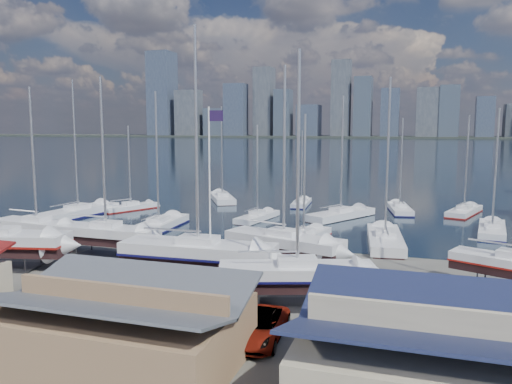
% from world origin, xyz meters
% --- Properties ---
extents(ground, '(1400.00, 1400.00, 0.00)m').
position_xyz_m(ground, '(0.00, -10.00, 0.00)').
color(ground, '#605E59').
rests_on(ground, ground).
extents(water, '(1400.00, 600.00, 0.40)m').
position_xyz_m(water, '(0.00, 300.00, -0.15)').
color(water, '#19233A').
rests_on(water, ground).
extents(far_shore, '(1400.00, 80.00, 2.20)m').
position_xyz_m(far_shore, '(0.00, 560.00, 1.10)').
color(far_shore, '#2D332D').
rests_on(far_shore, ground).
extents(skyline, '(639.14, 43.80, 107.69)m').
position_xyz_m(skyline, '(-7.83, 553.76, 39.09)').
color(skyline, '#475166').
rests_on(skyline, far_shore).
extents(shed_grey, '(12.60, 8.40, 4.17)m').
position_xyz_m(shed_grey, '(0.00, -26.00, 2.15)').
color(shed_grey, '#8C6B4C').
rests_on(shed_grey, ground).
extents(shed_blue, '(13.65, 9.45, 4.71)m').
position_xyz_m(shed_blue, '(16.00, -26.00, 2.42)').
color(shed_blue, '#BFB293').
rests_on(shed_blue, ground).
extents(sailboat_cradle_0, '(9.95, 3.70, 15.74)m').
position_xyz_m(sailboat_cradle_0, '(-21.46, -7.33, 2.06)').
color(sailboat_cradle_0, '#2D2D33').
rests_on(sailboat_cradle_0, ground).
extents(sailboat_cradle_1, '(12.00, 5.72, 18.50)m').
position_xyz_m(sailboat_cradle_1, '(-19.34, -14.14, 2.20)').
color(sailboat_cradle_1, '#2D2D33').
rests_on(sailboat_cradle_1, ground).
extents(sailboat_cradle_2, '(10.10, 2.98, 16.38)m').
position_xyz_m(sailboat_cradle_2, '(-13.03, -8.08, 2.10)').
color(sailboat_cradle_2, '#2D2D33').
rests_on(sailboat_cradle_2, ground).
extents(sailboat_cradle_3, '(12.19, 3.83, 19.25)m').
position_xyz_m(sailboat_cradle_3, '(-1.71, -12.69, 2.24)').
color(sailboat_cradle_3, '#2D2D33').
rests_on(sailboat_cradle_3, ground).
extents(sailboat_cradle_4, '(10.78, 5.81, 16.88)m').
position_xyz_m(sailboat_cradle_4, '(3.55, -6.85, 2.12)').
color(sailboat_cradle_4, '#2D2D33').
rests_on(sailboat_cradle_4, ground).
extents(sailboat_cradle_5, '(10.79, 6.06, 16.75)m').
position_xyz_m(sailboat_cradle_5, '(6.70, -15.48, 2.11)').
color(sailboat_cradle_5, '#2D2D33').
rests_on(sailboat_cradle_5, ground).
extents(sailboat_moored_0, '(4.89, 12.95, 18.90)m').
position_xyz_m(sailboat_moored_0, '(-28.95, 8.78, 0.31)').
color(sailboat_moored_0, black).
rests_on(sailboat_moored_0, water).
extents(sailboat_moored_1, '(5.80, 8.68, 12.68)m').
position_xyz_m(sailboat_moored_1, '(-25.02, 15.41, 0.31)').
color(sailboat_moored_1, black).
rests_on(sailboat_moored_1, water).
extents(sailboat_moored_2, '(7.74, 10.64, 15.92)m').
position_xyz_m(sailboat_moored_2, '(-15.66, 27.68, 0.32)').
color(sailboat_moored_2, black).
rests_on(sailboat_moored_2, water).
extents(sailboat_moored_3, '(3.70, 11.31, 16.68)m').
position_xyz_m(sailboat_moored_3, '(-14.39, 4.26, 0.31)').
color(sailboat_moored_3, black).
rests_on(sailboat_moored_3, water).
extents(sailboat_moored_4, '(3.87, 8.77, 12.80)m').
position_xyz_m(sailboat_moored_4, '(-5.19, 13.43, 0.32)').
color(sailboat_moored_4, black).
rests_on(sailboat_moored_4, water).
extents(sailboat_moored_5, '(2.88, 8.16, 11.98)m').
position_xyz_m(sailboat_moored_5, '(-2.43, 27.14, 0.31)').
color(sailboat_moored_5, black).
rests_on(sailboat_moored_5, water).
extents(sailboat_moored_6, '(4.52, 9.60, 13.85)m').
position_xyz_m(sailboat_moored_6, '(3.07, 3.43, 0.31)').
color(sailboat_moored_6, black).
rests_on(sailboat_moored_6, water).
extents(sailboat_moored_7, '(8.18, 11.10, 16.65)m').
position_xyz_m(sailboat_moored_7, '(4.88, 17.84, 0.32)').
color(sailboat_moored_7, black).
rests_on(sailboat_moored_7, water).
extents(sailboat_moored_8, '(4.19, 9.55, 13.82)m').
position_xyz_m(sailboat_moored_8, '(12.08, 25.57, 0.31)').
color(sailboat_moored_8, black).
rests_on(sailboat_moored_8, water).
extents(sailboat_moored_9, '(4.58, 11.92, 17.55)m').
position_xyz_m(sailboat_moored_9, '(11.28, 4.43, 0.32)').
color(sailboat_moored_9, black).
rests_on(sailboat_moored_9, water).
extents(sailboat_moored_10, '(4.02, 10.07, 14.64)m').
position_xyz_m(sailboat_moored_10, '(22.43, 13.56, 0.31)').
color(sailboat_moored_10, black).
rests_on(sailboat_moored_10, water).
extents(sailboat_moored_11, '(5.64, 9.83, 14.18)m').
position_xyz_m(sailboat_moored_11, '(20.59, 26.01, 0.31)').
color(sailboat_moored_11, black).
rests_on(sailboat_moored_11, water).
extents(car_a, '(2.99, 4.85, 1.54)m').
position_xyz_m(car_a, '(-10.11, -19.00, 0.77)').
color(car_a, gray).
rests_on(car_a, ground).
extents(car_b, '(4.92, 3.25, 1.53)m').
position_xyz_m(car_b, '(-0.93, -18.11, 0.77)').
color(car_b, gray).
rests_on(car_b, ground).
extents(car_c, '(2.87, 5.81, 1.59)m').
position_xyz_m(car_c, '(5.88, -21.33, 0.79)').
color(car_c, gray).
rests_on(car_c, ground).
extents(car_d, '(3.27, 4.83, 1.30)m').
position_xyz_m(car_d, '(11.37, -20.70, 0.65)').
color(car_d, gray).
rests_on(car_d, ground).
extents(flagpole, '(1.17, 0.12, 13.38)m').
position_xyz_m(flagpole, '(-0.58, -12.69, 7.80)').
color(flagpole, white).
rests_on(flagpole, ground).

